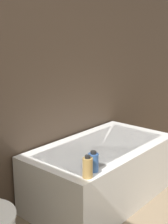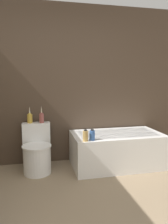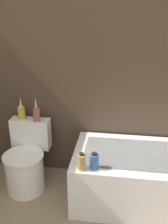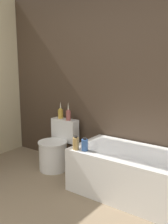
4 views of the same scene
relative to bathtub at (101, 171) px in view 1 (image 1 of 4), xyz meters
name	(u,v)px [view 1 (image 1 of 4)]	position (x,y,z in m)	size (l,w,h in m)	color
bathtub	(101,171)	(0.00, 0.00, 0.00)	(1.43, 0.78, 0.54)	white
shampoo_bottle_tall	(88,167)	(-0.59, -0.33, 0.34)	(0.07, 0.07, 0.17)	tan
shampoo_bottle_short	(93,162)	(-0.49, -0.29, 0.34)	(0.08, 0.08, 0.16)	#335999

